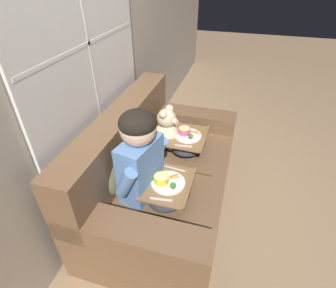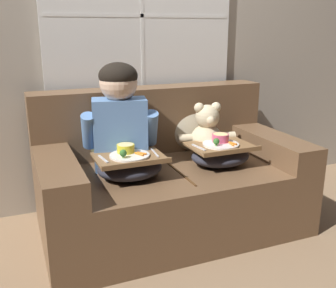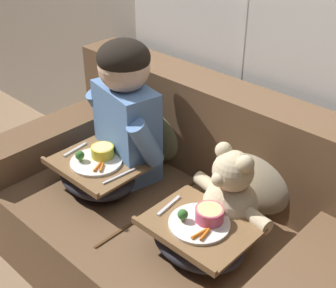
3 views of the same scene
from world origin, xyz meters
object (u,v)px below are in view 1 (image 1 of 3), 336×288
(couch, at_px, (159,176))
(child_figure, at_px, (140,152))
(teddy_bear, at_px, (167,130))
(lap_tray_teddy, at_px, (188,142))
(throw_pillow_behind_teddy, at_px, (145,125))
(lap_tray_child, at_px, (168,189))
(throw_pillow_behind_child, at_px, (115,167))

(couch, distance_m, child_figure, 0.56)
(child_figure, distance_m, teddy_bear, 0.64)
(lap_tray_teddy, bearing_deg, throw_pillow_behind_teddy, 90.06)
(lap_tray_child, bearing_deg, teddy_bear, 17.22)
(throw_pillow_behind_child, height_order, lap_tray_teddy, throw_pillow_behind_child)
(couch, xyz_separation_m, child_figure, (-0.30, 0.02, 0.47))
(teddy_bear, relative_size, lap_tray_teddy, 1.01)
(couch, bearing_deg, throw_pillow_behind_child, 143.61)
(lap_tray_teddy, bearing_deg, lap_tray_child, 179.99)
(couch, distance_m, throw_pillow_behind_teddy, 0.48)
(throw_pillow_behind_child, height_order, throw_pillow_behind_teddy, throw_pillow_behind_child)
(couch, relative_size, throw_pillow_behind_child, 4.14)
(throw_pillow_behind_child, bearing_deg, throw_pillow_behind_teddy, 0.00)
(child_figure, relative_size, lap_tray_child, 1.65)
(throw_pillow_behind_child, distance_m, throw_pillow_behind_teddy, 0.61)
(couch, distance_m, lap_tray_child, 0.40)
(throw_pillow_behind_teddy, bearing_deg, lap_tray_child, -147.17)
(throw_pillow_behind_teddy, height_order, teddy_bear, throw_pillow_behind_teddy)
(couch, xyz_separation_m, throw_pillow_behind_child, (-0.30, 0.22, 0.29))
(teddy_bear, height_order, lap_tray_teddy, teddy_bear)
(child_figure, height_order, teddy_bear, child_figure)
(throw_pillow_behind_child, height_order, lap_tray_child, throw_pillow_behind_child)
(throw_pillow_behind_teddy, relative_size, teddy_bear, 0.97)
(throw_pillow_behind_child, relative_size, lap_tray_teddy, 0.99)
(throw_pillow_behind_teddy, bearing_deg, lap_tray_teddy, -89.94)
(throw_pillow_behind_teddy, bearing_deg, child_figure, -161.77)
(throw_pillow_behind_child, height_order, child_figure, child_figure)
(lap_tray_child, bearing_deg, lap_tray_teddy, -0.01)
(teddy_bear, height_order, lap_tray_child, teddy_bear)
(child_figure, bearing_deg, teddy_bear, -0.38)
(couch, height_order, lap_tray_teddy, couch)
(teddy_bear, distance_m, lap_tray_teddy, 0.21)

